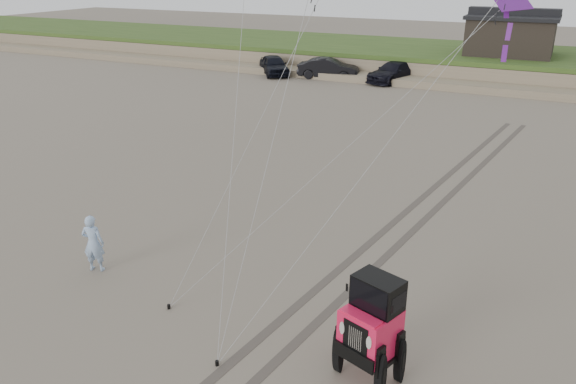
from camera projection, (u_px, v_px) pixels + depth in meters
name	position (u px, v px, depth m)	size (l,w,h in m)	color
ground	(233.00, 340.00, 12.98)	(160.00, 160.00, 0.00)	#6B6054
dune_ridge	(480.00, 63.00, 43.92)	(160.00, 14.25, 1.73)	#7A6B54
cabin	(511.00, 34.00, 41.79)	(6.40, 5.40, 3.35)	black
truck_a	(274.00, 65.00, 43.65)	(1.77, 4.39, 1.50)	black
truck_b	(328.00, 68.00, 42.29)	(1.60, 4.58, 1.51)	black
truck_c	(394.00, 72.00, 41.07)	(2.01, 4.94, 1.43)	black
jeep	(370.00, 340.00, 11.50)	(2.15, 4.98, 1.86)	#F91B4A
man	(93.00, 243.00, 15.65)	(0.62, 0.41, 1.69)	#8DB1DB
stake_main	(169.00, 307.00, 14.14)	(0.08, 0.08, 0.12)	black
stake_aux	(217.00, 363.00, 12.14)	(0.08, 0.08, 0.12)	black
tire_tracks	(407.00, 223.00, 18.84)	(5.22, 29.74, 0.01)	#4C443D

